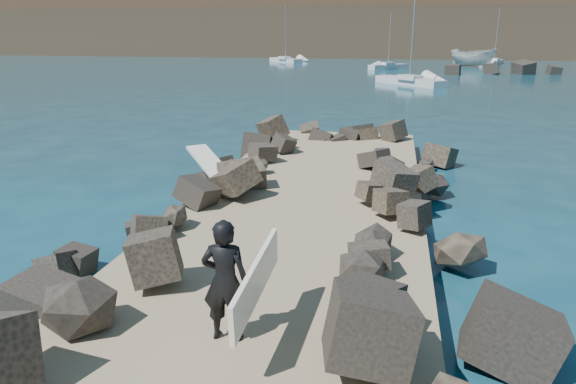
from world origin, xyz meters
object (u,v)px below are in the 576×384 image
object	(u,v)px
surfboard_resting	(210,167)
surfer_with_board	(229,281)
boat_imported	(473,57)
sailboat_d	(494,62)

from	to	relation	value
surfboard_resting	surfer_with_board	distance (m)	8.26
surfboard_resting	surfer_with_board	size ratio (longest dim) A/B	1.12
surfboard_resting	boat_imported	bearing A→B (deg)	36.58
sailboat_d	surfer_with_board	bearing A→B (deg)	-101.77
surfboard_resting	sailboat_d	xyz separation A→B (m)	(20.22, 74.60, -0.69)
boat_imported	sailboat_d	world-z (taller)	sailboat_d
boat_imported	sailboat_d	bearing A→B (deg)	4.28
surfer_with_board	boat_imported	bearing A→B (deg)	80.22
surfboard_resting	boat_imported	distance (m)	69.13
boat_imported	surfboard_resting	bearing A→B (deg)	-159.13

